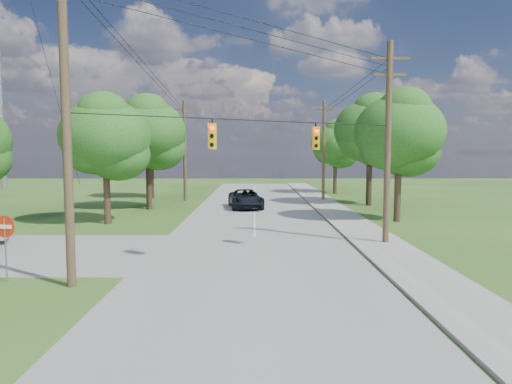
{
  "coord_description": "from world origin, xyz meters",
  "views": [
    {
      "loc": [
        2.0,
        -15.7,
        4.8
      ],
      "look_at": [
        2.06,
        5.0,
        3.02
      ],
      "focal_mm": 32.0,
      "sensor_mm": 36.0,
      "label": 1
    }
  ],
  "objects_px": {
    "pole_sw": "(66,112)",
    "pole_north_e": "(324,150)",
    "car_main_north": "(246,199)",
    "pole_north_w": "(185,150)",
    "do_not_enter_sign": "(5,234)",
    "pole_ne": "(388,140)"
  },
  "relations": [
    {
      "from": "pole_ne",
      "to": "car_main_north",
      "type": "relative_size",
      "value": 1.82
    },
    {
      "from": "pole_sw",
      "to": "do_not_enter_sign",
      "type": "height_order",
      "value": "pole_sw"
    },
    {
      "from": "pole_sw",
      "to": "car_main_north",
      "type": "distance_m",
      "value": 24.54
    },
    {
      "from": "pole_ne",
      "to": "pole_north_e",
      "type": "xyz_separation_m",
      "value": [
        -0.0,
        22.0,
        -0.34
      ]
    },
    {
      "from": "pole_sw",
      "to": "pole_north_w",
      "type": "relative_size",
      "value": 1.2
    },
    {
      "from": "pole_sw",
      "to": "pole_north_e",
      "type": "xyz_separation_m",
      "value": [
        13.5,
        29.6,
        -1.1
      ]
    },
    {
      "from": "do_not_enter_sign",
      "to": "pole_sw",
      "type": "bearing_deg",
      "value": -1.07
    },
    {
      "from": "car_main_north",
      "to": "pole_north_e",
      "type": "bearing_deg",
      "value": 31.72
    },
    {
      "from": "pole_north_w",
      "to": "car_main_north",
      "type": "height_order",
      "value": "pole_north_w"
    },
    {
      "from": "pole_sw",
      "to": "car_main_north",
      "type": "bearing_deg",
      "value": 75.94
    },
    {
      "from": "pole_ne",
      "to": "do_not_enter_sign",
      "type": "xyz_separation_m",
      "value": [
        -16.15,
        -7.0,
        -3.66
      ]
    },
    {
      "from": "pole_sw",
      "to": "car_main_north",
      "type": "xyz_separation_m",
      "value": [
        5.82,
        23.23,
        -5.39
      ]
    },
    {
      "from": "pole_north_e",
      "to": "car_main_north",
      "type": "height_order",
      "value": "pole_north_e"
    },
    {
      "from": "pole_sw",
      "to": "pole_north_e",
      "type": "height_order",
      "value": "pole_sw"
    },
    {
      "from": "pole_sw",
      "to": "do_not_enter_sign",
      "type": "distance_m",
      "value": 5.19
    },
    {
      "from": "pole_sw",
      "to": "car_main_north",
      "type": "height_order",
      "value": "pole_sw"
    },
    {
      "from": "pole_north_w",
      "to": "pole_north_e",
      "type": "bearing_deg",
      "value": 0.0
    },
    {
      "from": "pole_north_w",
      "to": "pole_sw",
      "type": "bearing_deg",
      "value": -89.23
    },
    {
      "from": "pole_north_e",
      "to": "pole_north_w",
      "type": "distance_m",
      "value": 13.9
    },
    {
      "from": "pole_north_w",
      "to": "do_not_enter_sign",
      "type": "distance_m",
      "value": 29.28
    },
    {
      "from": "car_main_north",
      "to": "do_not_enter_sign",
      "type": "xyz_separation_m",
      "value": [
        -8.47,
        -22.63,
        0.98
      ]
    },
    {
      "from": "pole_north_e",
      "to": "car_main_north",
      "type": "xyz_separation_m",
      "value": [
        -7.68,
        -6.37,
        -4.3
      ]
    }
  ]
}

